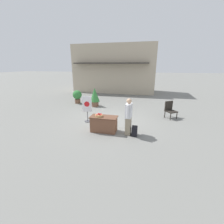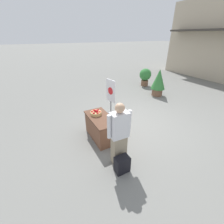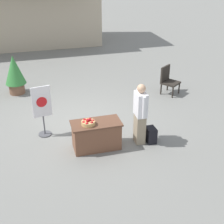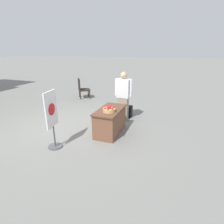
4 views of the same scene
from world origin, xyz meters
The scene contains 10 objects.
ground_plane centered at (0.00, 0.00, 0.00)m, with size 120.00×120.00×0.00m, color slate.
storefront_building centered at (-1.88, 9.90, 2.59)m, with size 9.08×4.42×5.18m.
display_table centered at (0.11, -1.44, 0.37)m, with size 1.27×0.63×0.74m.
apple_basket centered at (-0.10, -1.49, 0.80)m, with size 0.34×0.34×0.16m.
person_visitor centered at (1.28, -1.48, 0.85)m, with size 0.27×0.61×1.67m.
backpack centered at (1.57, -1.56, 0.21)m, with size 0.24×0.34×0.42m.
poster_board centered at (-1.14, -0.42, 0.77)m, with size 0.51×0.36×1.45m.
patio_chair centered at (3.38, 1.33, 0.54)m, with size 0.77×0.77×1.00m.
potted_plant_near_left centered at (-3.57, 3.34, 0.63)m, with size 0.73×0.73×1.08m.
potted_plant_far_right centered at (-1.85, 2.79, 0.77)m, with size 0.73×0.73×1.41m.
Camera 1 is at (2.03, -7.75, 3.03)m, focal length 24.00 mm.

